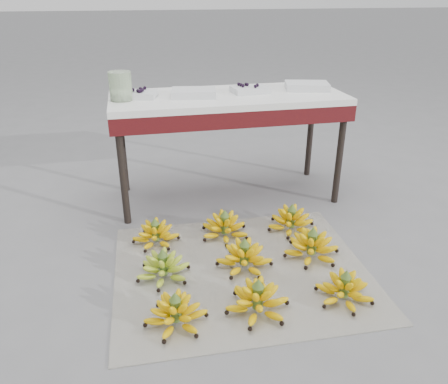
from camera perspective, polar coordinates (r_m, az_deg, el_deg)
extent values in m
plane|color=slate|center=(2.22, 3.81, -10.61)|extent=(60.00, 60.00, 0.00)
cube|color=silver|center=(2.23, 2.25, -10.17)|extent=(1.28, 1.09, 0.01)
ellipsoid|color=#FFE100|center=(1.91, -6.28, -15.81)|extent=(0.30, 0.30, 0.08)
ellipsoid|color=#FFE100|center=(1.89, -6.33, -15.02)|extent=(0.21, 0.21, 0.06)
ellipsoid|color=#FFE100|center=(1.87, -6.38, -14.26)|extent=(0.14, 0.14, 0.05)
cylinder|color=#456022|center=(1.89, -6.33, -15.02)|extent=(0.04, 0.04, 0.11)
cone|color=#456022|center=(1.85, -6.43, -13.38)|extent=(0.05, 0.05, 0.04)
ellipsoid|color=#FFE100|center=(1.96, 4.40, -14.31)|extent=(0.33, 0.33, 0.08)
ellipsoid|color=#FFE100|center=(1.94, 4.43, -13.48)|extent=(0.23, 0.23, 0.06)
ellipsoid|color=#FFE100|center=(1.92, 4.47, -12.68)|extent=(0.15, 0.15, 0.05)
cylinder|color=#456022|center=(1.94, 4.43, -13.48)|extent=(0.05, 0.05, 0.11)
cone|color=#456022|center=(1.90, 4.51, -11.76)|extent=(0.05, 0.05, 0.04)
ellipsoid|color=#FFE100|center=(2.10, 15.40, -12.49)|extent=(0.33, 0.33, 0.08)
ellipsoid|color=#FFE100|center=(2.08, 15.51, -11.76)|extent=(0.23, 0.23, 0.06)
ellipsoid|color=#FFE100|center=(2.06, 15.61, -11.05)|extent=(0.15, 0.15, 0.05)
cylinder|color=#456022|center=(2.08, 15.51, -11.76)|extent=(0.04, 0.04, 0.11)
cone|color=#456022|center=(2.04, 15.73, -10.25)|extent=(0.05, 0.05, 0.04)
ellipsoid|color=#8BC023|center=(2.18, -7.89, -10.09)|extent=(0.28, 0.28, 0.08)
ellipsoid|color=#8BC023|center=(2.16, -7.95, -9.35)|extent=(0.20, 0.20, 0.06)
ellipsoid|color=#8BC023|center=(2.14, -8.00, -8.63)|extent=(0.13, 0.13, 0.05)
cylinder|color=#456022|center=(2.16, -7.95, -9.35)|extent=(0.04, 0.04, 0.11)
cone|color=#456022|center=(2.12, -8.06, -7.81)|extent=(0.05, 0.05, 0.04)
ellipsoid|color=#FFE100|center=(2.23, 2.66, -8.88)|extent=(0.34, 0.34, 0.08)
ellipsoid|color=#FFE100|center=(2.21, 2.68, -8.10)|extent=(0.24, 0.24, 0.06)
ellipsoid|color=#FFE100|center=(2.19, 2.70, -7.36)|extent=(0.15, 0.15, 0.05)
cylinder|color=#456022|center=(2.21, 2.68, -8.10)|extent=(0.05, 0.05, 0.11)
cone|color=#456022|center=(2.17, 2.72, -6.51)|extent=(0.05, 0.05, 0.04)
ellipsoid|color=#FFE100|center=(2.35, 11.35, -7.37)|extent=(0.38, 0.38, 0.09)
ellipsoid|color=#FFE100|center=(2.33, 11.43, -6.59)|extent=(0.27, 0.27, 0.06)
ellipsoid|color=#FFE100|center=(2.31, 11.51, -5.84)|extent=(0.17, 0.17, 0.05)
cylinder|color=#456022|center=(2.33, 11.43, -6.59)|extent=(0.05, 0.05, 0.12)
cone|color=#456022|center=(2.29, 11.59, -4.99)|extent=(0.06, 0.06, 0.04)
ellipsoid|color=#FFE100|center=(2.46, -8.87, -5.78)|extent=(0.28, 0.28, 0.07)
ellipsoid|color=#FFE100|center=(2.44, -8.92, -5.12)|extent=(0.20, 0.20, 0.06)
ellipsoid|color=#FFE100|center=(2.43, -8.97, -4.49)|extent=(0.13, 0.13, 0.05)
cylinder|color=#456022|center=(2.44, -8.92, -5.12)|extent=(0.04, 0.04, 0.10)
cone|color=#456022|center=(2.41, -9.03, -3.77)|extent=(0.05, 0.05, 0.04)
ellipsoid|color=#FFE100|center=(2.49, 0.10, -4.92)|extent=(0.35, 0.35, 0.08)
ellipsoid|color=#FFE100|center=(2.47, 0.10, -4.20)|extent=(0.25, 0.25, 0.06)
ellipsoid|color=#FFE100|center=(2.46, 0.10, -3.52)|extent=(0.16, 0.16, 0.05)
cylinder|color=#456022|center=(2.47, 0.10, -4.20)|extent=(0.04, 0.04, 0.11)
cone|color=#456022|center=(2.44, 0.10, -2.74)|extent=(0.05, 0.05, 0.04)
ellipsoid|color=#FFE100|center=(2.58, 8.74, -4.06)|extent=(0.32, 0.32, 0.08)
ellipsoid|color=#FFE100|center=(2.57, 8.79, -3.37)|extent=(0.23, 0.23, 0.06)
ellipsoid|color=#FFE100|center=(2.55, 8.84, -2.70)|extent=(0.15, 0.15, 0.05)
cylinder|color=#456022|center=(2.57, 8.79, -3.37)|extent=(0.04, 0.04, 0.11)
cone|color=#456022|center=(2.53, 8.90, -1.95)|extent=(0.05, 0.05, 0.04)
cylinder|color=black|center=(2.58, -13.09, 2.51)|extent=(0.04, 0.04, 0.66)
cylinder|color=black|center=(2.88, 14.86, 4.66)|extent=(0.04, 0.04, 0.66)
cylinder|color=black|center=(3.04, -13.14, 5.91)|extent=(0.04, 0.04, 0.66)
cylinder|color=black|center=(3.29, 11.20, 7.57)|extent=(0.04, 0.04, 0.66)
cube|color=#4F0F0E|center=(2.79, 0.51, 10.89)|extent=(1.45, 0.58, 0.10)
cube|color=white|center=(2.77, 0.52, 12.24)|extent=(1.45, 0.58, 0.04)
cube|color=silver|center=(2.74, -11.23, 12.39)|extent=(0.25, 0.21, 0.04)
sphere|color=black|center=(2.77, -12.59, 13.01)|extent=(0.02, 0.02, 0.02)
sphere|color=black|center=(2.75, -10.86, 13.11)|extent=(0.02, 0.02, 0.02)
sphere|color=black|center=(2.72, -10.62, 12.98)|extent=(0.02, 0.02, 0.02)
sphere|color=black|center=(2.73, -11.82, 12.92)|extent=(0.02, 0.02, 0.02)
sphere|color=black|center=(2.68, -10.96, 12.79)|extent=(0.02, 0.02, 0.02)
sphere|color=black|center=(2.72, -11.98, 12.87)|extent=(0.02, 0.02, 0.02)
sphere|color=black|center=(2.70, -11.18, 12.84)|extent=(0.02, 0.02, 0.02)
sphere|color=black|center=(2.70, -10.75, 12.86)|extent=(0.02, 0.02, 0.02)
sphere|color=black|center=(2.77, -10.31, 13.23)|extent=(0.02, 0.02, 0.02)
sphere|color=black|center=(2.73, -12.35, 12.89)|extent=(0.02, 0.02, 0.02)
cube|color=silver|center=(2.72, -3.97, 12.80)|extent=(0.29, 0.23, 0.04)
cube|color=silver|center=(2.83, 3.42, 13.20)|extent=(0.24, 0.18, 0.04)
sphere|color=black|center=(2.84, 1.93, 13.90)|extent=(0.02, 0.02, 0.02)
sphere|color=black|center=(2.78, 4.12, 13.61)|extent=(0.02, 0.02, 0.02)
sphere|color=black|center=(2.84, 3.05, 13.84)|extent=(0.02, 0.02, 0.02)
sphere|color=black|center=(2.84, 2.89, 13.88)|extent=(0.02, 0.02, 0.02)
sphere|color=black|center=(2.80, 2.50, 13.70)|extent=(0.02, 0.02, 0.02)
sphere|color=black|center=(2.82, 2.23, 13.81)|extent=(0.02, 0.02, 0.02)
sphere|color=black|center=(2.82, 4.38, 13.75)|extent=(0.02, 0.02, 0.02)
cube|color=silver|center=(2.96, 10.78, 13.45)|extent=(0.32, 0.26, 0.04)
cylinder|color=#D5F3C1|center=(2.67, -13.37, 13.31)|extent=(0.14, 0.14, 0.16)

